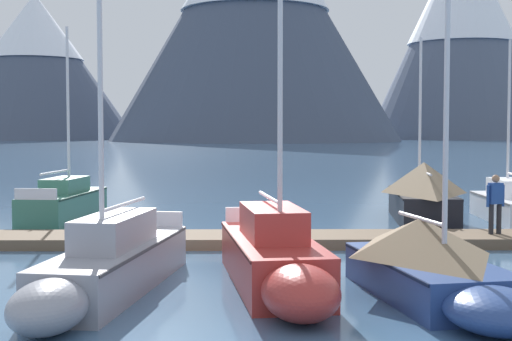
# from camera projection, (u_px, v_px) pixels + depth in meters

# --- Properties ---
(ground_plane) EXTENTS (700.00, 700.00, 0.00)m
(ground_plane) POSITION_uv_depth(u_px,v_px,m) (263.00, 272.00, 17.03)
(ground_plane) COLOR #426689
(mountain_west_summit) EXTENTS (58.28, 58.28, 42.47)m
(mountain_west_summit) POSITION_uv_depth(u_px,v_px,m) (36.00, 63.00, 216.43)
(mountain_west_summit) COLOR #424C60
(mountain_west_summit) RESTS_ON ground
(mountain_central_massif) EXTENTS (75.02, 75.02, 64.50)m
(mountain_central_massif) POSITION_uv_depth(u_px,v_px,m) (255.00, 8.00, 190.32)
(mountain_central_massif) COLOR #424C60
(mountain_central_massif) RESTS_ON ground
(mountain_shoulder_ridge) EXTENTS (56.41, 56.41, 63.17)m
(mountain_shoulder_ridge) POSITION_uv_depth(u_px,v_px,m) (461.00, 27.00, 223.85)
(mountain_shoulder_ridge) COLOR #4C566B
(mountain_shoulder_ridge) RESTS_ON ground
(dock) EXTENTS (22.38, 2.54, 0.30)m
(dock) POSITION_uv_depth(u_px,v_px,m) (258.00, 240.00, 21.01)
(dock) COLOR brown
(dock) RESTS_ON ground
(sailboat_second_berth) EXTENTS (2.17, 6.42, 6.93)m
(sailboat_second_berth) POSITION_uv_depth(u_px,v_px,m) (68.00, 202.00, 26.65)
(sailboat_second_berth) COLOR #336B56
(sailboat_second_berth) RESTS_ON ground
(sailboat_mid_dock_port) EXTENTS (2.53, 7.49, 7.00)m
(sailboat_mid_dock_port) POSITION_uv_depth(u_px,v_px,m) (108.00, 265.00, 14.62)
(sailboat_mid_dock_port) COLOR #93939E
(sailboat_mid_dock_port) RESTS_ON ground
(sailboat_mid_dock_starboard) EXTENTS (2.24, 6.95, 9.42)m
(sailboat_mid_dock_starboard) POSITION_uv_depth(u_px,v_px,m) (276.00, 258.00, 15.09)
(sailboat_mid_dock_starboard) COLOR #B2332D
(sailboat_mid_dock_starboard) RESTS_ON ground
(sailboat_far_berth) EXTENTS (2.76, 6.07, 7.52)m
(sailboat_far_berth) POSITION_uv_depth(u_px,v_px,m) (433.00, 264.00, 14.16)
(sailboat_far_berth) COLOR navy
(sailboat_far_berth) RESTS_ON ground
(sailboat_outer_slip) EXTENTS (2.68, 7.29, 6.60)m
(sailboat_outer_slip) POSITION_uv_depth(u_px,v_px,m) (421.00, 193.00, 26.54)
(sailboat_outer_slip) COLOR black
(sailboat_outer_slip) RESTS_ON ground
(sailboat_end_of_dock) EXTENTS (2.11, 6.35, 6.48)m
(sailboat_end_of_dock) POSITION_uv_depth(u_px,v_px,m) (509.00, 204.00, 26.75)
(sailboat_end_of_dock) COLOR silver
(sailboat_end_of_dock) RESTS_ON ground
(person_on_dock) EXTENTS (0.57, 0.32, 1.69)m
(person_on_dock) POSITION_uv_depth(u_px,v_px,m) (495.00, 200.00, 21.03)
(person_on_dock) COLOR #232328
(person_on_dock) RESTS_ON dock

